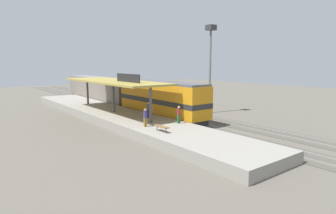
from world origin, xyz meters
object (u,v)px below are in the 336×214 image
light_mast (210,51)px  person_boarding (179,114)px  locomotive (161,99)px  person_walking (145,117)px  platform_bench (161,127)px  passenger_carriage_single (99,89)px  person_waiting (148,109)px

light_mast → person_boarding: size_ratio=6.84×
locomotive → person_walking: 8.38m
platform_bench → passenger_carriage_single: bearing=77.1°
platform_bench → locomotive: (6.00, 8.28, 1.07)m
platform_bench → person_walking: 2.55m
passenger_carriage_single → light_mast: size_ratio=1.71×
passenger_carriage_single → person_walking: size_ratio=11.70×
person_waiting → person_boarding: 4.41m
passenger_carriage_single → person_walking: passenger_carriage_single is taller
platform_bench → light_mast: 17.34m
passenger_carriage_single → light_mast: 20.98m
person_walking → person_boarding: same height
person_boarding → passenger_carriage_single: bearing=83.9°
person_walking → locomotive: bearing=43.8°
light_mast → person_waiting: size_ratio=6.84×
light_mast → platform_bench: bearing=-150.6°
platform_bench → light_mast: size_ratio=0.15×
platform_bench → locomotive: size_ratio=0.12×
platform_bench → person_waiting: person_waiting is taller
locomotive → person_boarding: size_ratio=8.44×
light_mast → person_boarding: light_mast is taller
passenger_carriage_single → person_boarding: passenger_carriage_single is taller
platform_bench → light_mast: light_mast is taller
platform_bench → person_waiting: (2.69, 6.10, 0.51)m
passenger_carriage_single → person_boarding: bearing=-96.1°
locomotive → platform_bench: bearing=-125.9°
light_mast → person_walking: bearing=-159.1°
passenger_carriage_single → person_boarding: (-2.61, -24.54, -0.46)m
locomotive → person_walking: size_ratio=8.44×
locomotive → light_mast: (7.80, -0.51, 5.99)m
platform_bench → person_boarding: bearing=27.3°
person_waiting → person_walking: bearing=-127.0°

